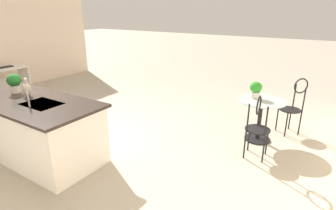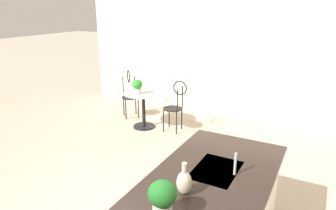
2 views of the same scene
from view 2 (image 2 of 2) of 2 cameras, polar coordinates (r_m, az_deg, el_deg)
The scene contains 8 objects.
wall_left_window at distance 6.83m, azimuth 13.75°, elevation 8.55°, with size 0.12×7.80×2.70m, color beige.
bistro_table at distance 6.29m, azimuth -4.53°, elevation -0.29°, with size 0.80×0.80×0.74m.
chair_near_window at distance 6.92m, azimuth -7.07°, elevation 2.47°, with size 0.54×0.54×1.04m.
chair_by_island at distance 6.04m, azimuth 1.39°, elevation 0.25°, with size 0.41×0.50×1.04m.
sink_faucet at distance 2.96m, azimuth 12.32°, elevation -10.58°, with size 0.02×0.02×0.22m, color #B2B5BA.
potted_plant_on_table at distance 6.08m, azimuth -5.69°, elevation 3.54°, with size 0.21×0.21×0.29m.
potted_plant_counter_near at distance 2.34m, azimuth -1.04°, elevation -16.71°, with size 0.22×0.22×0.30m.
vase_on_counter at distance 2.63m, azimuth 3.01°, elevation -14.05°, with size 0.13×0.13×0.29m.
Camera 2 is at (2.27, 1.68, 2.43)m, focal length 32.97 mm.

